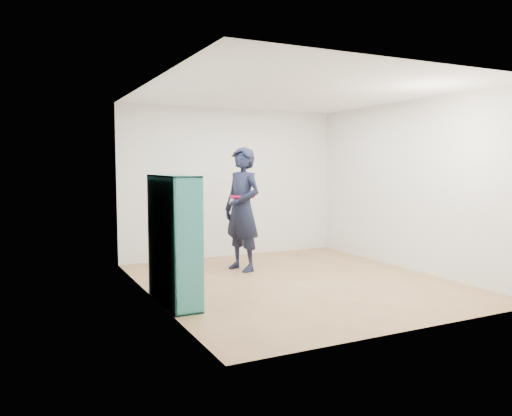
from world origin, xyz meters
name	(u,v)px	position (x,y,z in m)	size (l,w,h in m)	color
floor	(296,282)	(0.00, 0.00, 0.00)	(4.50, 4.50, 0.00)	olive
ceiling	(298,92)	(0.00, 0.00, 2.60)	(4.50, 4.50, 0.00)	white
wall_left	(152,192)	(-2.00, 0.00, 1.30)	(0.02, 4.50, 2.60)	silver
wall_right	(408,186)	(2.00, 0.00, 1.30)	(0.02, 4.50, 2.60)	silver
wall_back	(232,183)	(0.00, 2.25, 1.30)	(4.00, 0.02, 2.60)	silver
wall_front	(417,198)	(0.00, -2.25, 1.30)	(4.00, 0.02, 2.60)	silver
bookshelf	(172,241)	(-1.85, -0.28, 0.74)	(0.33, 1.13, 1.50)	#286D7D
person	(242,209)	(-0.34, 1.04, 0.95)	(0.65, 0.80, 1.89)	black
smartphone	(232,201)	(-0.51, 1.08, 1.07)	(0.05, 0.08, 0.12)	silver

